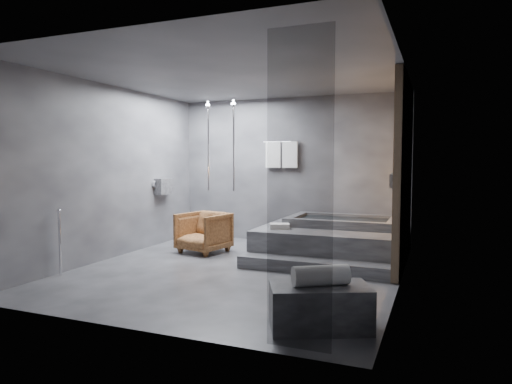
% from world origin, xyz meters
% --- Properties ---
extents(room, '(5.00, 5.04, 2.82)m').
position_xyz_m(room, '(0.40, 0.24, 1.73)').
color(room, '#2B2B2E').
rests_on(room, ground).
extents(tub_deck, '(2.20, 2.00, 0.50)m').
position_xyz_m(tub_deck, '(1.05, 1.45, 0.25)').
color(tub_deck, '#303033').
rests_on(tub_deck, ground).
extents(tub_step, '(2.20, 0.36, 0.18)m').
position_xyz_m(tub_step, '(1.05, 0.27, 0.09)').
color(tub_step, '#303033').
rests_on(tub_step, ground).
extents(concrete_bench, '(1.06, 0.85, 0.42)m').
position_xyz_m(concrete_bench, '(1.67, -1.82, 0.21)').
color(concrete_bench, '#2E2E30').
rests_on(concrete_bench, ground).
extents(driftwood_chair, '(0.90, 0.91, 0.70)m').
position_xyz_m(driftwood_chair, '(-1.08, 0.96, 0.35)').
color(driftwood_chair, '#462611').
rests_on(driftwood_chair, ground).
extents(rolled_towel, '(0.55, 0.45, 0.19)m').
position_xyz_m(rolled_towel, '(1.68, -1.83, 0.52)').
color(rolled_towel, silver).
rests_on(rolled_towel, concrete_bench).
extents(deck_towel, '(0.37, 0.32, 0.08)m').
position_xyz_m(deck_towel, '(0.33, 0.90, 0.54)').
color(deck_towel, silver).
rests_on(deck_towel, tub_deck).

